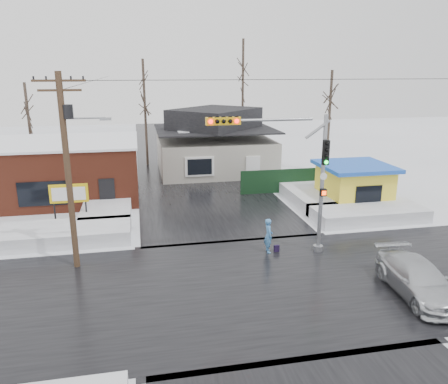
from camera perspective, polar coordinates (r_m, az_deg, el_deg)
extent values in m
plane|color=white|center=(19.49, 4.60, -12.03)|extent=(120.00, 120.00, 0.00)
cube|color=black|center=(19.48, 4.60, -12.00)|extent=(10.00, 120.00, 0.02)
cube|color=black|center=(19.48, 4.60, -12.00)|extent=(120.00, 10.00, 0.02)
cube|color=white|center=(25.43, -20.01, -5.17)|extent=(7.00, 3.00, 0.80)
cube|color=white|center=(28.67, 18.28, -2.66)|extent=(7.00, 3.00, 0.80)
cube|color=white|center=(29.91, -14.90, -1.63)|extent=(3.00, 8.00, 0.80)
cube|color=white|center=(32.11, 10.84, -0.19)|extent=(3.00, 8.00, 0.80)
cylinder|color=gray|center=(22.18, 12.67, 0.82)|extent=(0.20, 0.20, 7.00)
cylinder|color=gray|center=(23.24, 12.17, -7.18)|extent=(0.50, 0.50, 0.30)
cylinder|color=gray|center=(20.53, 5.44, 9.35)|extent=(4.60, 0.14, 0.14)
cube|color=gold|center=(20.05, -0.12, 9.26)|extent=(1.60, 0.28, 0.35)
sphere|color=#FF0C0C|center=(19.79, -1.75, 9.17)|extent=(0.20, 0.20, 0.20)
sphere|color=#FF0C0C|center=(20.02, 1.68, 9.25)|extent=(0.20, 0.20, 0.20)
cube|color=black|center=(21.63, 13.15, 5.04)|extent=(0.30, 0.22, 1.20)
sphere|color=#0CE533|center=(21.59, 13.23, 3.80)|extent=(0.18, 0.18, 0.18)
cube|color=black|center=(22.08, 12.83, -0.06)|extent=(0.30, 0.20, 0.35)
cylinder|color=#382619|center=(20.80, -19.69, 2.14)|extent=(0.28, 0.28, 9.00)
cube|color=#382619|center=(20.30, -20.78, 13.45)|extent=(2.20, 0.10, 0.10)
cube|color=#382619|center=(20.31, -20.67, 12.33)|extent=(1.80, 0.10, 0.10)
cylinder|color=black|center=(20.33, -19.71, 9.87)|extent=(0.44, 0.44, 0.60)
cylinder|color=gray|center=(20.28, -17.80, 9.16)|extent=(1.80, 0.08, 0.08)
cube|color=gray|center=(20.20, -15.22, 9.20)|extent=(0.50, 0.22, 0.12)
cube|color=maroon|center=(33.87, -21.49, 2.61)|extent=(12.00, 8.00, 4.00)
cube|color=white|center=(33.50, -21.84, 6.02)|extent=(12.20, 8.20, 0.15)
cube|color=black|center=(30.17, -22.62, -0.21)|extent=(3.00, 0.08, 1.60)
cube|color=black|center=(29.70, -15.00, -0.35)|extent=(1.00, 0.08, 2.20)
cylinder|color=black|center=(27.76, -21.23, -2.46)|extent=(0.10, 0.10, 1.80)
cylinder|color=black|center=(27.49, -17.54, -2.28)|extent=(0.10, 0.10, 1.80)
cube|color=gold|center=(27.30, -19.60, -0.18)|extent=(2.20, 0.18, 1.10)
cube|color=white|center=(27.20, -19.63, -0.24)|extent=(1.90, 0.02, 0.80)
cube|color=#AAA599|center=(39.88, -1.19, 4.82)|extent=(10.00, 8.00, 3.00)
cube|color=black|center=(39.49, -1.20, 8.24)|extent=(10.40, 8.40, 0.12)
pyramid|color=black|center=(39.38, -1.21, 9.62)|extent=(9.00, 7.00, 1.80)
cube|color=maroon|center=(41.02, 3.01, 9.91)|extent=(0.70, 0.70, 1.40)
cube|color=white|center=(35.67, -3.20, 3.32)|extent=(2.40, 0.12, 1.60)
cube|color=yellow|center=(31.17, 16.56, 0.66)|extent=(4.00, 4.00, 2.60)
cube|color=blue|center=(30.84, 16.77, 3.26)|extent=(4.60, 4.60, 0.25)
cube|color=black|center=(29.46, 18.37, -0.35)|extent=(1.80, 0.06, 1.20)
cube|color=black|center=(33.60, 8.83, 1.50)|extent=(8.00, 0.12, 1.80)
cylinder|color=#332821|center=(42.75, -10.25, 10.06)|extent=(0.24, 0.24, 10.00)
cylinder|color=#332821|center=(45.96, 2.45, 11.92)|extent=(0.24, 0.24, 12.00)
cylinder|color=#332821|center=(40.51, 13.55, 8.86)|extent=(0.24, 0.24, 9.00)
cylinder|color=#332821|center=(41.87, -24.03, 7.46)|extent=(0.24, 0.24, 8.00)
imported|color=#4686C5|center=(22.42, 5.83, -5.71)|extent=(0.45, 0.67, 1.79)
imported|color=silver|center=(20.05, 23.99, -10.37)|extent=(2.35, 4.98, 1.40)
cube|color=black|center=(22.75, 6.88, -7.37)|extent=(0.29, 0.14, 0.35)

